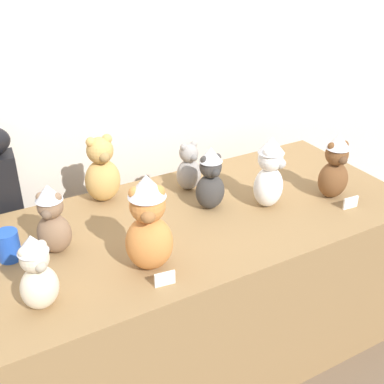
{
  "coord_description": "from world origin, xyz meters",
  "views": [
    {
      "loc": [
        -0.82,
        -1.22,
        1.77
      ],
      "look_at": [
        0.0,
        0.25,
        0.84
      ],
      "focal_mm": 46.24,
      "sensor_mm": 36.0,
      "label": 1
    }
  ],
  "objects": [
    {
      "name": "teddy_bear_ash",
      "position": [
        0.11,
        0.48,
        0.83
      ],
      "size": [
        0.12,
        0.11,
        0.22
      ],
      "rotation": [
        0.0,
        0.0,
        0.11
      ],
      "color": "gray",
      "rests_on": "display_table"
    },
    {
      "name": "name_card_front_left",
      "position": [
        -0.28,
        -0.07,
        0.75
      ],
      "size": [
        0.07,
        0.02,
        0.05
      ],
      "primitive_type": "cube",
      "rotation": [
        0.0,
        0.0,
        -0.13
      ],
      "color": "white",
      "rests_on": "display_table"
    },
    {
      "name": "teddy_bear_ginger",
      "position": [
        -0.28,
        0.04,
        0.9
      ],
      "size": [
        0.2,
        0.19,
        0.36
      ],
      "rotation": [
        0.0,
        0.0,
        -0.38
      ],
      "color": "#D17F3D",
      "rests_on": "display_table"
    },
    {
      "name": "teddy_bear_cream",
      "position": [
        -0.65,
        0.03,
        0.85
      ],
      "size": [
        0.14,
        0.12,
        0.26
      ],
      "rotation": [
        0.0,
        0.0,
        0.21
      ],
      "color": "beige",
      "rests_on": "display_table"
    },
    {
      "name": "wall_back",
      "position": [
        0.0,
        0.91,
        1.3
      ],
      "size": [
        7.0,
        0.08,
        2.6
      ],
      "primitive_type": "cube",
      "color": "silver",
      "rests_on": "ground_plane"
    },
    {
      "name": "party_cup_blue",
      "position": [
        -0.69,
        0.33,
        0.78
      ],
      "size": [
        0.08,
        0.08,
        0.11
      ],
      "primitive_type": "cylinder",
      "color": "blue",
      "rests_on": "display_table"
    },
    {
      "name": "teddy_bear_snow",
      "position": [
        0.33,
        0.19,
        0.87
      ],
      "size": [
        0.18,
        0.17,
        0.31
      ],
      "rotation": [
        0.0,
        0.0,
        0.52
      ],
      "color": "white",
      "rests_on": "display_table"
    },
    {
      "name": "teddy_bear_chestnut",
      "position": [
        0.61,
        0.11,
        0.86
      ],
      "size": [
        0.15,
        0.13,
        0.29
      ],
      "rotation": [
        0.0,
        0.0,
        -0.15
      ],
      "color": "brown",
      "rests_on": "display_table"
    },
    {
      "name": "teddy_bear_charcoal",
      "position": [
        0.11,
        0.29,
        0.86
      ],
      "size": [
        0.13,
        0.11,
        0.27
      ],
      "rotation": [
        0.0,
        0.0,
        -0.04
      ],
      "color": "#383533",
      "rests_on": "display_table"
    },
    {
      "name": "name_card_front_middle",
      "position": [
        0.61,
        0.0,
        0.75
      ],
      "size": [
        0.07,
        0.01,
        0.05
      ],
      "primitive_type": "cube",
      "rotation": [
        0.0,
        0.0,
        -0.08
      ],
      "color": "white",
      "rests_on": "display_table"
    },
    {
      "name": "teddy_bear_mocha",
      "position": [
        -0.53,
        0.29,
        0.86
      ],
      "size": [
        0.16,
        0.15,
        0.27
      ],
      "rotation": [
        0.0,
        0.0,
        -0.58
      ],
      "color": "#7F6047",
      "rests_on": "display_table"
    },
    {
      "name": "display_table",
      "position": [
        0.0,
        0.25,
        0.36
      ],
      "size": [
        1.84,
        0.81,
        0.72
      ],
      "primitive_type": "cube",
      "color": "olive",
      "rests_on": "ground_plane"
    },
    {
      "name": "teddy_bear_honey",
      "position": [
        -0.25,
        0.57,
        0.86
      ],
      "size": [
        0.15,
        0.13,
        0.29
      ],
      "rotation": [
        0.0,
        0.0,
        0.01
      ],
      "color": "tan",
      "rests_on": "display_table"
    }
  ]
}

